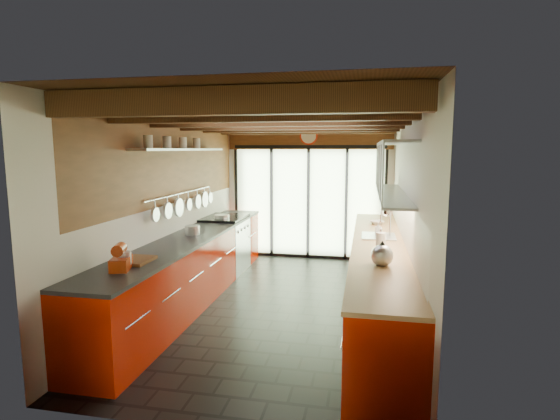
% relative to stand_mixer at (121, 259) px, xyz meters
% --- Properties ---
extents(ground, '(5.50, 5.50, 0.00)m').
position_rel_stand_mixer_xyz_m(ground, '(1.27, 1.78, -1.03)').
color(ground, black).
rests_on(ground, ground).
extents(room_shell, '(5.50, 5.50, 5.50)m').
position_rel_stand_mixer_xyz_m(room_shell, '(1.27, 1.78, 0.63)').
color(room_shell, silver).
rests_on(room_shell, ground).
extents(ceiling_beams, '(3.14, 5.06, 4.90)m').
position_rel_stand_mixer_xyz_m(ceiling_beams, '(1.27, 2.16, 1.44)').
color(ceiling_beams, '#593316').
rests_on(ceiling_beams, ground).
extents(glass_door, '(2.95, 0.10, 2.90)m').
position_rel_stand_mixer_xyz_m(glass_door, '(1.27, 4.47, 0.63)').
color(glass_door, '#C6EAAD').
rests_on(glass_door, ground).
extents(left_counter, '(0.68, 5.00, 0.92)m').
position_rel_stand_mixer_xyz_m(left_counter, '(-0.00, 1.78, -0.56)').
color(left_counter, '#B01600').
rests_on(left_counter, ground).
extents(range_stove, '(0.66, 0.90, 0.97)m').
position_rel_stand_mixer_xyz_m(range_stove, '(-0.00, 3.23, -0.56)').
color(range_stove, silver).
rests_on(range_stove, ground).
extents(right_counter, '(0.68, 5.00, 0.92)m').
position_rel_stand_mixer_xyz_m(right_counter, '(2.54, 1.78, -0.56)').
color(right_counter, '#B01600').
rests_on(right_counter, ground).
extents(sink_assembly, '(0.45, 0.52, 0.43)m').
position_rel_stand_mixer_xyz_m(sink_assembly, '(2.56, 2.18, -0.07)').
color(sink_assembly, silver).
rests_on(sink_assembly, right_counter).
extents(upper_cabinets_right, '(0.34, 3.00, 3.00)m').
position_rel_stand_mixer_xyz_m(upper_cabinets_right, '(2.70, 2.08, 0.82)').
color(upper_cabinets_right, silver).
rests_on(upper_cabinets_right, ground).
extents(left_wall_fixtures, '(0.28, 2.60, 0.96)m').
position_rel_stand_mixer_xyz_m(left_wall_fixtures, '(-0.20, 2.07, 0.76)').
color(left_wall_fixtures, silver).
rests_on(left_wall_fixtures, ground).
extents(stand_mixer, '(0.25, 0.33, 0.27)m').
position_rel_stand_mixer_xyz_m(stand_mixer, '(0.00, 0.00, 0.00)').
color(stand_mixer, '#B2340E').
rests_on(stand_mixer, left_counter).
extents(pot_large, '(0.25, 0.25, 0.13)m').
position_rel_stand_mixer_xyz_m(pot_large, '(0.00, 1.80, -0.04)').
color(pot_large, silver).
rests_on(pot_large, left_counter).
extents(pot_small, '(0.31, 0.31, 0.10)m').
position_rel_stand_mixer_xyz_m(pot_small, '(0.00, 3.06, -0.06)').
color(pot_small, silver).
rests_on(pot_small, left_counter).
extents(cutting_board, '(0.29, 0.40, 0.03)m').
position_rel_stand_mixer_xyz_m(cutting_board, '(0.00, 0.29, -0.09)').
color(cutting_board, brown).
rests_on(cutting_board, left_counter).
extents(kettle, '(0.28, 0.31, 0.27)m').
position_rel_stand_mixer_xyz_m(kettle, '(2.54, 0.67, 0.01)').
color(kettle, silver).
rests_on(kettle, right_counter).
extents(paper_towel, '(0.14, 0.14, 0.30)m').
position_rel_stand_mixer_xyz_m(paper_towel, '(2.54, 1.15, 0.02)').
color(paper_towel, white).
rests_on(paper_towel, right_counter).
extents(soap_bottle, '(0.09, 0.09, 0.19)m').
position_rel_stand_mixer_xyz_m(soap_bottle, '(2.54, 2.23, -0.01)').
color(soap_bottle, silver).
rests_on(soap_bottle, right_counter).
extents(bowl, '(0.29, 0.29, 0.06)m').
position_rel_stand_mixer_xyz_m(bowl, '(2.54, 3.20, -0.08)').
color(bowl, silver).
rests_on(bowl, right_counter).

